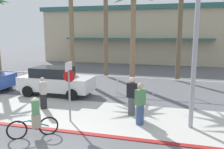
# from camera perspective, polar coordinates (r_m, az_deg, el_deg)

# --- Properties ---
(ground_plane) EXTENTS (80.00, 80.00, 0.00)m
(ground_plane) POSITION_cam_1_polar(r_m,az_deg,el_deg) (16.44, 2.54, -3.08)
(ground_plane) COLOR #5B5B60
(sidewalk_strip) EXTENTS (44.00, 4.00, 0.02)m
(sidewalk_strip) POSITION_cam_1_polar(r_m,az_deg,el_deg) (11.08, -4.22, -9.70)
(sidewalk_strip) COLOR beige
(sidewalk_strip) RESTS_ON ground
(curb_paint) EXTENTS (44.00, 0.24, 0.03)m
(curb_paint) POSITION_cam_1_polar(r_m,az_deg,el_deg) (9.36, -8.42, -13.62)
(curb_paint) COLOR maroon
(curb_paint) RESTS_ON ground
(building_backdrop) EXTENTS (24.71, 11.12, 6.81)m
(building_backdrop) POSITION_cam_1_polar(r_m,az_deg,el_deg) (32.78, 7.38, 9.51)
(building_backdrop) COLOR #BCAD8E
(building_backdrop) RESTS_ON ground
(rail_fence) EXTENTS (18.11, 0.08, 1.04)m
(rail_fence) POSITION_cam_1_polar(r_m,az_deg,el_deg) (14.84, 1.28, -1.24)
(rail_fence) COLOR white
(rail_fence) RESTS_ON ground
(stop_sign_bike_lane) EXTENTS (0.52, 0.56, 2.56)m
(stop_sign_bike_lane) POSITION_cam_1_polar(r_m,az_deg,el_deg) (10.03, -10.27, -2.05)
(stop_sign_bike_lane) COLOR gray
(stop_sign_bike_lane) RESTS_ON ground
(streetlight_curb) EXTENTS (0.24, 2.54, 7.50)m
(streetlight_curb) POSITION_cam_1_polar(r_m,az_deg,el_deg) (9.29, 19.86, 12.69)
(streetlight_curb) COLOR #9EA0A5
(streetlight_curb) RESTS_ON ground
(palm_tree_2) EXTENTS (2.99, 3.53, 7.58)m
(palm_tree_2) POSITION_cam_1_polar(r_m,az_deg,el_deg) (20.20, -9.79, 15.98)
(palm_tree_2) COLOR #846B4C
(palm_tree_2) RESTS_ON ground
(palm_tree_4) EXTENTS (3.30, 3.36, 6.41)m
(palm_tree_4) POSITION_cam_1_polar(r_m,az_deg,el_deg) (16.35, 5.07, 14.17)
(palm_tree_4) COLOR #846B4C
(palm_tree_4) RESTS_ON ground
(car_white_1) EXTENTS (4.40, 2.02, 1.69)m
(car_white_1) POSITION_cam_1_polar(r_m,az_deg,el_deg) (14.72, -13.36, -1.46)
(car_white_1) COLOR white
(car_white_1) RESTS_ON ground
(cyclist_teal_0) EXTENTS (1.51, 1.12, 1.50)m
(cyclist_teal_0) POSITION_cam_1_polar(r_m,az_deg,el_deg) (9.17, -18.10, -9.98)
(cyclist_teal_0) COLOR black
(cyclist_teal_0) RESTS_ON ground
(pedestrian_0) EXTENTS (0.47, 0.47, 1.60)m
(pedestrian_0) POSITION_cam_1_polar(r_m,az_deg,el_deg) (12.22, -16.21, -4.62)
(pedestrian_0) COLOR #232326
(pedestrian_0) RESTS_ON ground
(pedestrian_1) EXTENTS (0.44, 0.48, 1.76)m
(pedestrian_1) POSITION_cam_1_polar(r_m,az_deg,el_deg) (9.79, 6.78, -7.45)
(pedestrian_1) COLOR #384C7A
(pedestrian_1) RESTS_ON ground
(pedestrian_2) EXTENTS (0.47, 0.42, 1.77)m
(pedestrian_2) POSITION_cam_1_polar(r_m,az_deg,el_deg) (10.86, 4.75, -5.61)
(pedestrian_2) COLOR #4C4C51
(pedestrian_2) RESTS_ON ground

